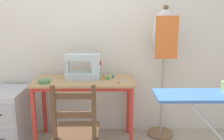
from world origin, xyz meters
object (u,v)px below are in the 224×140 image
at_px(fabric_bowl, 44,81).
at_px(thread_spool_mid_table, 108,78).
at_px(filing_cabinet, 9,117).
at_px(dress_form, 164,43).
at_px(scissors, 121,82).
at_px(wooden_chair, 77,132).
at_px(sewing_machine, 85,67).
at_px(thread_spool_near_machine, 104,78).
at_px(thread_spool_far_edge, 113,76).

bearing_deg(fabric_bowl, thread_spool_mid_table, 10.95).
distance_m(fabric_bowl, filing_cabinet, 0.66).
bearing_deg(dress_form, filing_cabinet, -174.91).
xyz_separation_m(filing_cabinet, dress_form, (1.81, 0.16, 0.83)).
bearing_deg(scissors, dress_form, 25.26).
bearing_deg(wooden_chair, sewing_machine, 88.39).
bearing_deg(sewing_machine, scissors, -20.03).
bearing_deg(fabric_bowl, wooden_chair, -51.83).
height_order(fabric_bowl, thread_spool_near_machine, fabric_bowl).
relative_size(scissors, wooden_chair, 0.14).
xyz_separation_m(scissors, filing_cabinet, (-1.30, 0.08, -0.44)).
xyz_separation_m(thread_spool_mid_table, wooden_chair, (-0.29, -0.65, -0.34)).
height_order(sewing_machine, dress_form, dress_form).
bearing_deg(thread_spool_far_edge, fabric_bowl, -165.03).
height_order(thread_spool_near_machine, thread_spool_mid_table, thread_spool_mid_table).
relative_size(thread_spool_mid_table, thread_spool_far_edge, 1.06).
bearing_deg(thread_spool_near_machine, filing_cabinet, -177.16).
height_order(sewing_machine, fabric_bowl, sewing_machine).
xyz_separation_m(thread_spool_far_edge, wooden_chair, (-0.34, -0.72, -0.35)).
xyz_separation_m(sewing_machine, thread_spool_far_edge, (0.32, 0.03, -0.11)).
xyz_separation_m(sewing_machine, fabric_bowl, (-0.43, -0.17, -0.11)).
bearing_deg(thread_spool_far_edge, filing_cabinet, -175.20).
relative_size(thread_spool_far_edge, wooden_chair, 0.05).
height_order(sewing_machine, thread_spool_mid_table, sewing_machine).
bearing_deg(thread_spool_mid_table, fabric_bowl, -169.05).
height_order(wooden_chair, filing_cabinet, wooden_chair).
height_order(filing_cabinet, dress_form, dress_form).
height_order(sewing_machine, filing_cabinet, sewing_machine).
bearing_deg(filing_cabinet, sewing_machine, 4.37).
relative_size(fabric_bowl, filing_cabinet, 0.20).
bearing_deg(thread_spool_far_edge, thread_spool_near_machine, -156.11).
distance_m(thread_spool_near_machine, wooden_chair, 0.79).
bearing_deg(filing_cabinet, dress_form, 5.09).
bearing_deg(sewing_machine, thread_spool_far_edge, 5.99).
bearing_deg(scissors, sewing_machine, 159.97).
xyz_separation_m(fabric_bowl, thread_spool_far_edge, (0.75, 0.20, -0.00)).
bearing_deg(thread_spool_near_machine, sewing_machine, 176.55).
xyz_separation_m(sewing_machine, thread_spool_near_machine, (0.22, -0.01, -0.12)).
relative_size(sewing_machine, fabric_bowl, 3.11).
bearing_deg(scissors, thread_spool_near_machine, 144.58).
relative_size(scissors, thread_spool_far_edge, 3.09).
xyz_separation_m(thread_spool_mid_table, dress_form, (0.65, 0.13, 0.38)).
height_order(fabric_bowl, filing_cabinet, fabric_bowl).
bearing_deg(thread_spool_near_machine, wooden_chair, -109.39).
distance_m(sewing_machine, fabric_bowl, 0.47).
distance_m(thread_spool_far_edge, wooden_chair, 0.87).
bearing_deg(fabric_bowl, scissors, 1.23).
distance_m(sewing_machine, scissors, 0.45).
relative_size(fabric_bowl, thread_spool_far_edge, 3.09).
bearing_deg(sewing_machine, thread_spool_near_machine, -3.45).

